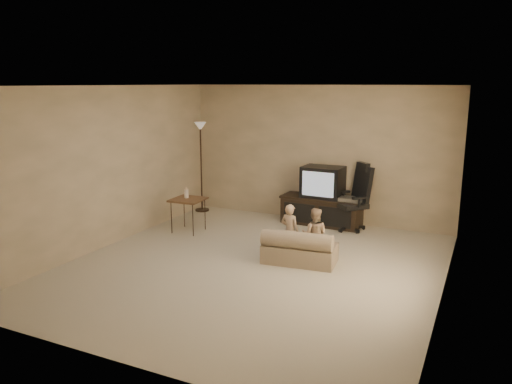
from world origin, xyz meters
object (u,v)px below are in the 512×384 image
tv_stand (322,201)px  office_chair (354,206)px  side_table (188,200)px  child_sofa (299,250)px  toddler_left (290,231)px  toddler_right (314,234)px  floor_lamp (201,147)px

tv_stand → office_chair: 0.62m
office_chair → side_table: bearing=-110.2°
tv_stand → side_table: bearing=-141.7°
tv_stand → child_sofa: bearing=-78.7°
toddler_left → toddler_right: toddler_left is taller
side_table → floor_lamp: bearing=112.0°
office_chair → side_table: (-2.57, -1.34, 0.14)m
office_chair → toddler_left: office_chair is taller
office_chair → floor_lamp: floor_lamp is taller
floor_lamp → toddler_right: size_ratio=2.28×
side_table → toddler_left: toddler_left is taller
tv_stand → office_chair: (0.61, -0.09, -0.02)m
floor_lamp → toddler_right: bearing=-30.7°
office_chair → floor_lamp: bearing=-137.6°
office_chair → toddler_right: size_ratio=1.52×
office_chair → toddler_right: office_chair is taller
tv_stand → side_table: size_ratio=1.91×
child_sofa → tv_stand: bearing=93.1°
tv_stand → side_table: 2.43m
toddler_left → toddler_right: size_ratio=1.04×
tv_stand → toddler_right: size_ratio=1.93×
office_chair → floor_lamp: (-3.11, -0.01, 0.88)m
tv_stand → toddler_left: (0.12, -1.91, -0.04)m
toddler_right → side_table: bearing=-20.4°
office_chair → toddler_left: 1.89m
toddler_right → tv_stand: bearing=-85.6°
tv_stand → side_table: tv_stand is taller
toddler_right → toddler_left: bearing=-3.8°
side_table → child_sofa: (2.29, -0.66, -0.36)m
floor_lamp → office_chair: bearing=0.2°
office_chair → side_table: size_ratio=1.50×
floor_lamp → child_sofa: size_ratio=1.65×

